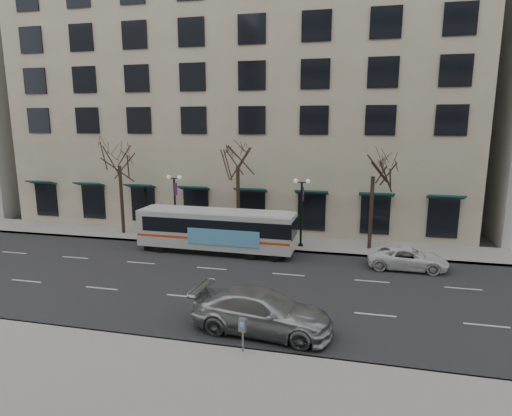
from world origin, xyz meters
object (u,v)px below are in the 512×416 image
(tree_far_right, at_px, (374,163))
(city_bus, at_px, (217,229))
(lamp_post_left, at_px, (175,204))
(tree_far_mid, at_px, (238,154))
(lamp_post_right, at_px, (301,209))
(tree_far_left, at_px, (119,154))
(silver_car, at_px, (262,311))
(pay_station, at_px, (243,328))
(white_pickup, at_px, (407,258))

(tree_far_right, distance_m, city_bus, 12.13)
(lamp_post_left, bearing_deg, tree_far_mid, 6.85)
(tree_far_mid, relative_size, city_bus, 0.75)
(lamp_post_right, relative_size, city_bus, 0.46)
(tree_far_left, distance_m, tree_far_right, 20.00)
(tree_far_left, distance_m, lamp_post_left, 6.29)
(tree_far_mid, bearing_deg, city_bus, -104.03)
(tree_far_right, xyz_separation_m, silver_car, (-5.06, -13.93, -5.50))
(lamp_post_right, bearing_deg, tree_far_left, 177.71)
(pay_station, bearing_deg, tree_far_mid, 115.94)
(lamp_post_left, xyz_separation_m, city_bus, (4.24, -2.41, -1.26))
(tree_far_right, bearing_deg, lamp_post_left, -177.71)
(white_pickup, bearing_deg, lamp_post_right, 68.19)
(silver_car, xyz_separation_m, white_pickup, (7.32, 10.29, -0.23))
(tree_far_left, bearing_deg, white_pickup, -9.28)
(tree_far_left, xyz_separation_m, lamp_post_left, (5.01, -0.60, -3.75))
(tree_far_left, xyz_separation_m, silver_car, (14.94, -13.93, -5.77))
(lamp_post_left, xyz_separation_m, silver_car, (9.93, -13.33, -2.02))
(lamp_post_right, bearing_deg, pay_station, -91.44)
(lamp_post_left, distance_m, pay_station, 18.32)
(tree_far_left, distance_m, lamp_post_right, 15.48)
(lamp_post_right, height_order, white_pickup, lamp_post_right)
(lamp_post_left, relative_size, lamp_post_right, 1.00)
(tree_far_mid, height_order, lamp_post_left, tree_far_mid)
(tree_far_left, bearing_deg, city_bus, -18.00)
(tree_far_left, height_order, silver_car, tree_far_left)
(white_pickup, bearing_deg, silver_car, 145.48)
(tree_far_right, height_order, silver_car, tree_far_right)
(pay_station, bearing_deg, white_pickup, 68.42)
(tree_far_left, distance_m, pay_station, 22.44)
(tree_far_right, bearing_deg, white_pickup, -58.14)
(tree_far_left, relative_size, silver_car, 1.31)
(tree_far_right, height_order, lamp_post_right, tree_far_right)
(lamp_post_right, bearing_deg, tree_far_mid, 173.17)
(tree_far_right, xyz_separation_m, white_pickup, (2.26, -3.64, -5.73))
(lamp_post_left, xyz_separation_m, pay_station, (9.61, -15.50, -1.76))
(tree_far_left, xyz_separation_m, tree_far_mid, (10.00, 0.00, 0.21))
(lamp_post_left, bearing_deg, tree_far_right, 2.29)
(lamp_post_left, distance_m, silver_car, 16.74)
(tree_far_mid, bearing_deg, tree_far_right, -0.00)
(tree_far_left, relative_size, tree_far_mid, 0.98)
(tree_far_mid, relative_size, lamp_post_left, 1.64)
(tree_far_right, relative_size, silver_car, 1.26)
(city_bus, bearing_deg, white_pickup, -1.52)
(city_bus, relative_size, silver_car, 1.79)
(tree_far_left, relative_size, lamp_post_left, 1.60)
(silver_car, bearing_deg, tree_far_mid, 24.71)
(tree_far_mid, height_order, city_bus, tree_far_mid)
(white_pickup, height_order, pay_station, pay_station)
(silver_car, bearing_deg, city_bus, 32.70)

